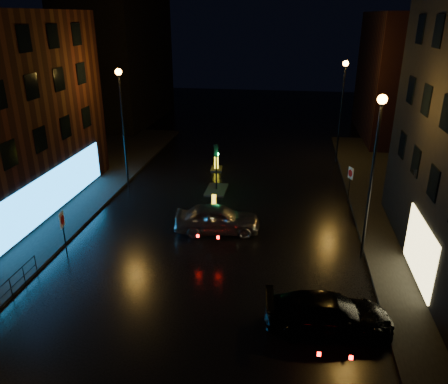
{
  "coord_description": "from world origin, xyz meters",
  "views": [
    {
      "loc": [
        3.77,
        -14.6,
        11.65
      ],
      "look_at": [
        0.44,
        6.97,
        2.8
      ],
      "focal_mm": 35.0,
      "sensor_mm": 36.0,
      "label": 1
    }
  ],
  "objects_px": {
    "traffic_signal": "(216,184)",
    "silver_hatchback": "(217,219)",
    "road_sign_left": "(63,223)",
    "road_sign_right": "(350,176)",
    "bollard_far": "(216,166)",
    "bollard_near": "(214,205)",
    "dark_sedan": "(329,314)"
  },
  "relations": [
    {
      "from": "silver_hatchback",
      "to": "road_sign_right",
      "type": "xyz_separation_m",
      "value": [
        7.96,
        5.76,
        0.97
      ]
    },
    {
      "from": "bollard_far",
      "to": "road_sign_left",
      "type": "xyz_separation_m",
      "value": [
        -5.41,
        -14.68,
        1.58
      ]
    },
    {
      "from": "silver_hatchback",
      "to": "bollard_near",
      "type": "height_order",
      "value": "silver_hatchback"
    },
    {
      "from": "dark_sedan",
      "to": "road_sign_right",
      "type": "distance_m",
      "value": 13.66
    },
    {
      "from": "silver_hatchback",
      "to": "road_sign_left",
      "type": "xyz_separation_m",
      "value": [
        -7.32,
        -3.86,
        1.02
      ]
    },
    {
      "from": "road_sign_left",
      "to": "bollard_far",
      "type": "bearing_deg",
      "value": 58.18
    },
    {
      "from": "dark_sedan",
      "to": "bollard_far",
      "type": "xyz_separation_m",
      "value": [
        -7.68,
        18.5,
        -0.47
      ]
    },
    {
      "from": "dark_sedan",
      "to": "traffic_signal",
      "type": "bearing_deg",
      "value": 21.19
    },
    {
      "from": "road_sign_right",
      "to": "road_sign_left",
      "type": "bearing_deg",
      "value": 8.7
    },
    {
      "from": "traffic_signal",
      "to": "bollard_far",
      "type": "height_order",
      "value": "traffic_signal"
    },
    {
      "from": "bollard_near",
      "to": "road_sign_right",
      "type": "bearing_deg",
      "value": 17.55
    },
    {
      "from": "bollard_near",
      "to": "road_sign_left",
      "type": "distance_m",
      "value": 9.77
    },
    {
      "from": "road_sign_left",
      "to": "road_sign_right",
      "type": "bearing_deg",
      "value": 20.61
    },
    {
      "from": "bollard_far",
      "to": "road_sign_right",
      "type": "xyz_separation_m",
      "value": [
        9.87,
        -5.06,
        1.53
      ]
    },
    {
      "from": "traffic_signal",
      "to": "bollard_far",
      "type": "relative_size",
      "value": 2.39
    },
    {
      "from": "bollard_far",
      "to": "road_sign_right",
      "type": "relative_size",
      "value": 0.6
    },
    {
      "from": "dark_sedan",
      "to": "bollard_near",
      "type": "relative_size",
      "value": 4.52
    },
    {
      "from": "traffic_signal",
      "to": "road_sign_right",
      "type": "distance_m",
      "value": 9.2
    },
    {
      "from": "bollard_near",
      "to": "bollard_far",
      "type": "relative_size",
      "value": 0.77
    },
    {
      "from": "bollard_far",
      "to": "road_sign_left",
      "type": "bearing_deg",
      "value": -115.05
    },
    {
      "from": "bollard_far",
      "to": "road_sign_right",
      "type": "distance_m",
      "value": 11.2
    },
    {
      "from": "traffic_signal",
      "to": "road_sign_right",
      "type": "xyz_separation_m",
      "value": [
        9.1,
        -0.54,
        1.29
      ]
    },
    {
      "from": "silver_hatchback",
      "to": "road_sign_right",
      "type": "relative_size",
      "value": 2.03
    },
    {
      "from": "bollard_far",
      "to": "road_sign_left",
      "type": "height_order",
      "value": "road_sign_left"
    },
    {
      "from": "silver_hatchback",
      "to": "dark_sedan",
      "type": "bearing_deg",
      "value": -150.28
    },
    {
      "from": "road_sign_left",
      "to": "road_sign_right",
      "type": "height_order",
      "value": "road_sign_left"
    },
    {
      "from": "traffic_signal",
      "to": "silver_hatchback",
      "type": "bearing_deg",
      "value": -79.78
    },
    {
      "from": "bollard_near",
      "to": "bollard_far",
      "type": "xyz_separation_m",
      "value": [
        -1.15,
        7.63,
        0.05
      ]
    },
    {
      "from": "traffic_signal",
      "to": "dark_sedan",
      "type": "bearing_deg",
      "value": -63.73
    },
    {
      "from": "traffic_signal",
      "to": "silver_hatchback",
      "type": "distance_m",
      "value": 6.41
    },
    {
      "from": "bollard_near",
      "to": "road_sign_left",
      "type": "relative_size",
      "value": 0.45
    },
    {
      "from": "road_sign_right",
      "to": "traffic_signal",
      "type": "bearing_deg",
      "value": -26.88
    }
  ]
}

